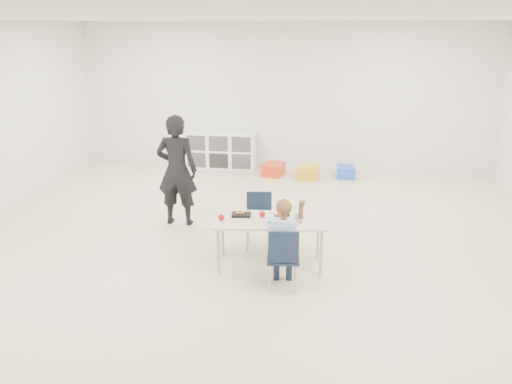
% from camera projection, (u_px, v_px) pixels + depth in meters
% --- Properties ---
extents(room, '(9.00, 9.02, 2.80)m').
position_uv_depth(room, '(238.00, 145.00, 6.21)').
color(room, beige).
rests_on(room, ground).
extents(table, '(1.34, 0.79, 0.59)m').
position_uv_depth(table, '(270.00, 242.00, 6.31)').
color(table, beige).
rests_on(table, ground).
extents(chair_near, '(0.38, 0.36, 0.70)m').
position_uv_depth(chair_near, '(283.00, 257.00, 5.77)').
color(chair_near, '#101C32').
rests_on(chair_near, ground).
extents(chair_far, '(0.38, 0.36, 0.70)m').
position_uv_depth(chair_far, '(259.00, 222.00, 6.81)').
color(chair_far, '#101C32').
rests_on(chair_far, ground).
extents(child, '(0.52, 0.52, 1.11)m').
position_uv_depth(child, '(283.00, 240.00, 5.71)').
color(child, '#BCD3FF').
rests_on(child, chair_near).
extents(lunch_tray_near, '(0.24, 0.19, 0.03)m').
position_uv_depth(lunch_tray_near, '(280.00, 217.00, 6.25)').
color(lunch_tray_near, black).
rests_on(lunch_tray_near, table).
extents(lunch_tray_far, '(0.24, 0.19, 0.03)m').
position_uv_depth(lunch_tray_far, '(241.00, 215.00, 6.33)').
color(lunch_tray_far, black).
rests_on(lunch_tray_far, table).
extents(milk_carton, '(0.08, 0.08, 0.10)m').
position_uv_depth(milk_carton, '(271.00, 220.00, 6.07)').
color(milk_carton, white).
rests_on(milk_carton, table).
extents(bread_roll, '(0.09, 0.09, 0.07)m').
position_uv_depth(bread_roll, '(297.00, 219.00, 6.13)').
color(bread_roll, '#B18748').
rests_on(bread_roll, table).
extents(apple_near, '(0.07, 0.07, 0.07)m').
position_uv_depth(apple_near, '(262.00, 214.00, 6.28)').
color(apple_near, '#9E130E').
rests_on(apple_near, table).
extents(apple_far, '(0.07, 0.07, 0.07)m').
position_uv_depth(apple_far, '(221.00, 217.00, 6.18)').
color(apple_far, '#9E130E').
rests_on(apple_far, table).
extents(cubby_shelf, '(1.40, 0.40, 0.70)m').
position_uv_depth(cubby_shelf, '(221.00, 150.00, 10.74)').
color(cubby_shelf, white).
rests_on(cubby_shelf, ground).
extents(adult, '(0.58, 0.39, 1.57)m').
position_uv_depth(adult, '(177.00, 170.00, 7.55)').
color(adult, black).
rests_on(adult, ground).
extents(bin_red, '(0.42, 0.51, 0.23)m').
position_uv_depth(bin_red, '(273.00, 169.00, 10.25)').
color(bin_red, red).
rests_on(bin_red, ground).
extents(bin_yellow, '(0.38, 0.48, 0.23)m').
position_uv_depth(bin_yellow, '(308.00, 172.00, 10.03)').
color(bin_yellow, orange).
rests_on(bin_yellow, ground).
extents(bin_blue, '(0.35, 0.44, 0.21)m').
position_uv_depth(bin_blue, '(346.00, 172.00, 10.11)').
color(bin_blue, blue).
rests_on(bin_blue, ground).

